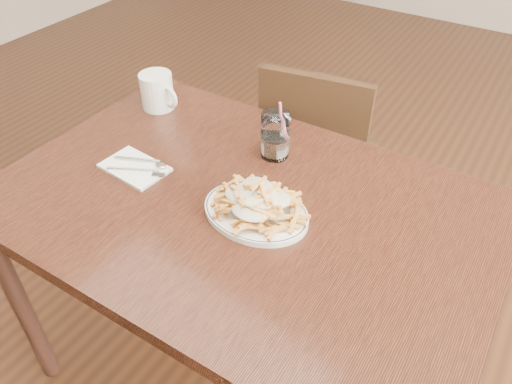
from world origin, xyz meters
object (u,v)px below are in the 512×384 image
Objects in this scene: chair_far at (317,153)px; water_glass at (275,138)px; loaded_fries at (256,198)px; table at (242,225)px; coffee_mug at (158,91)px; fries_plate at (256,212)px.

chair_far is 4.86× the size of water_glass.
chair_far is at bearing 103.04° from loaded_fries.
chair_far is 0.56m from water_glass.
table is 8.58× the size of coffee_mug.
table is at bearing 158.38° from loaded_fries.
table is 5.57× the size of loaded_fries.
chair_far is (-0.10, 0.65, -0.20)m from table.
chair_far reaches higher than table.
loaded_fries is (0.05, -0.02, 0.13)m from table.
water_glass is (-0.09, 0.23, 0.00)m from loaded_fries.
water_glass reaches higher than loaded_fries.
coffee_mug reaches higher than fries_plate.
water_glass reaches higher than chair_far.
loaded_fries reaches higher than fries_plate.
loaded_fries is (0.16, -0.67, 0.33)m from chair_far.
water_glass reaches higher than fries_plate.
chair_far is 3.82× the size of loaded_fries.
loaded_fries is 1.54× the size of coffee_mug.
water_glass is (0.07, -0.44, 0.34)m from chair_far.
loaded_fries is at bearing -21.62° from table.
table is 0.14m from loaded_fries.
table is 7.09× the size of water_glass.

